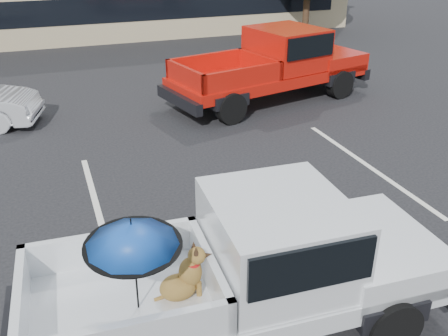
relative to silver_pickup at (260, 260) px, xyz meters
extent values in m
plane|color=black|center=(1.34, 1.70, -1.05)|extent=(90.00, 90.00, 0.00)
cube|color=silver|center=(-1.66, 3.70, -1.05)|extent=(0.12, 5.00, 0.01)
cube|color=silver|center=(4.34, 3.70, -1.05)|extent=(0.12, 5.00, 0.01)
cube|color=black|center=(3.34, 18.72, 0.45)|extent=(18.00, 0.08, 1.10)
cylinder|color=#332114|center=(10.34, 17.70, 0.31)|extent=(0.32, 0.32, 2.73)
cylinder|color=black|center=(-2.12, 1.03, -0.67)|extent=(0.77, 0.32, 0.76)
cylinder|color=black|center=(1.38, -0.98, -0.67)|extent=(0.77, 0.32, 0.76)
cylinder|color=black|center=(1.47, 0.86, -0.67)|extent=(0.77, 0.32, 0.76)
cube|color=white|center=(-0.32, 0.02, -0.38)|extent=(5.48, 2.18, 0.28)
cube|color=white|center=(1.68, -0.07, -0.17)|extent=(1.59, 1.99, 0.46)
cube|color=black|center=(2.43, -0.11, -0.55)|extent=(0.29, 1.97, 0.30)
cube|color=white|center=(0.23, -0.01, 0.30)|extent=(1.74, 1.92, 1.05)
cube|color=black|center=(0.23, -0.01, 0.50)|extent=(1.59, 2.01, 0.55)
cube|color=black|center=(-1.77, 0.09, -0.32)|extent=(2.39, 1.95, 0.10)
cube|color=white|center=(-1.73, 0.96, -0.02)|extent=(2.30, 0.21, 0.50)
cube|color=white|center=(-2.87, 0.14, -0.02)|extent=(0.19, 1.84, 0.50)
cube|color=white|center=(-0.67, 0.04, -0.02)|extent=(0.19, 1.84, 0.50)
ellipsoid|color=brown|center=(-1.09, -0.01, -0.12)|extent=(0.47, 0.40, 0.30)
cylinder|color=brown|center=(-0.85, -0.10, -0.16)|extent=(0.07, 0.07, 0.23)
cylinder|color=brown|center=(-0.84, 0.05, -0.16)|extent=(0.07, 0.07, 0.23)
ellipsoid|color=brown|center=(-0.93, -0.02, 0.07)|extent=(0.30, 0.27, 0.41)
cylinder|color=red|center=(-0.91, -0.02, 0.20)|extent=(0.20, 0.20, 0.04)
sphere|color=brown|center=(-0.84, -0.02, 0.30)|extent=(0.22, 0.22, 0.22)
cone|color=black|center=(-0.72, -0.03, 0.28)|extent=(0.16, 0.11, 0.10)
cone|color=black|center=(-0.87, -0.08, 0.41)|extent=(0.08, 0.08, 0.11)
cone|color=black|center=(-0.86, 0.04, 0.41)|extent=(0.08, 0.08, 0.11)
cylinder|color=brown|center=(-1.26, 0.00, -0.21)|extent=(0.27, 0.05, 0.09)
cylinder|color=black|center=(-1.59, -0.09, 0.25)|extent=(0.02, 0.10, 1.05)
cone|color=#1344A7|center=(-1.59, -0.09, 0.80)|extent=(1.10, 1.12, 0.36)
cylinder|color=black|center=(-1.59, -0.09, 0.96)|extent=(0.02, 0.02, 0.10)
cylinder|color=black|center=(-1.59, -0.09, 0.67)|extent=(1.10, 1.10, 0.09)
cylinder|color=black|center=(2.40, 7.28, -0.62)|extent=(0.92, 0.51, 0.87)
cylinder|color=black|center=(1.93, 9.33, -0.62)|extent=(0.92, 0.51, 0.87)
cylinder|color=black|center=(6.40, 8.21, -0.62)|extent=(0.92, 0.51, 0.87)
cylinder|color=black|center=(5.93, 10.26, -0.62)|extent=(0.92, 0.51, 0.87)
cube|color=#BB130A|center=(4.22, 8.78, -0.29)|extent=(6.49, 3.53, 0.32)
cube|color=#BB130A|center=(6.44, 9.30, -0.05)|extent=(2.16, 2.52, 0.52)
cube|color=black|center=(7.28, 9.50, -0.48)|extent=(0.73, 2.23, 0.34)
cube|color=black|center=(1.16, 8.07, -0.48)|extent=(0.71, 2.23, 0.32)
cube|color=#BB130A|center=(4.83, 8.93, 0.49)|extent=(2.31, 2.47, 1.20)
cube|color=black|center=(4.83, 8.93, 0.72)|extent=(2.17, 2.54, 0.63)
cube|color=black|center=(2.61, 8.41, -0.22)|extent=(3.03, 2.64, 0.11)
cube|color=#BB130A|center=(2.38, 9.38, 0.12)|extent=(2.58, 0.71, 0.57)
cube|color=#BB130A|center=(2.83, 7.44, 0.12)|extent=(2.58, 0.71, 0.57)
cube|color=#BB130A|center=(1.39, 8.12, 0.12)|extent=(0.59, 2.07, 0.57)
cube|color=#BB130A|center=(3.83, 8.69, 0.12)|extent=(0.59, 2.07, 0.57)
camera|label=1|loc=(-2.23, -4.72, 3.83)|focal=40.00mm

